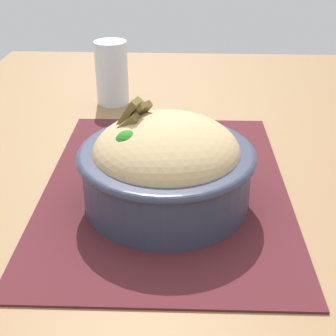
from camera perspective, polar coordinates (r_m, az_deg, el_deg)
name	(u,v)px	position (r m, az deg, el deg)	size (l,w,h in m)	color
table	(186,222)	(0.70, 2.19, -6.45)	(1.33, 0.93, 0.74)	olive
placemat	(167,186)	(0.66, -0.12, -2.20)	(0.46, 0.33, 0.00)	#47191E
bowl	(168,164)	(0.60, -0.05, 0.45)	(0.22, 0.22, 0.14)	#2D3347
fork	(180,155)	(0.74, 1.40, 1.60)	(0.04, 0.13, 0.00)	silver
drinking_glass	(113,77)	(0.94, -6.54, 10.70)	(0.06, 0.06, 0.12)	silver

